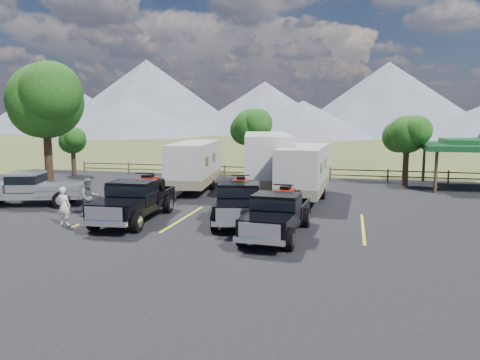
% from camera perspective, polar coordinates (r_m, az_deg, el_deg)
% --- Properties ---
extents(ground, '(320.00, 320.00, 0.00)m').
position_cam_1_polar(ground, '(17.41, -5.27, -7.93)').
color(ground, '#465323').
rests_on(ground, ground).
extents(asphalt_lot, '(44.00, 34.00, 0.04)m').
position_cam_1_polar(asphalt_lot, '(20.18, -2.54, -5.64)').
color(asphalt_lot, black).
rests_on(asphalt_lot, ground).
extents(stall_lines, '(12.12, 5.50, 0.01)m').
position_cam_1_polar(stall_lines, '(21.11, -1.79, -4.97)').
color(stall_lines, yellow).
rests_on(stall_lines, asphalt_lot).
extents(tree_big_nw, '(5.54, 5.18, 7.84)m').
position_cam_1_polar(tree_big_nw, '(30.70, -22.69, 8.88)').
color(tree_big_nw, black).
rests_on(tree_big_nw, ground).
extents(tree_ne_a, '(3.11, 2.92, 4.76)m').
position_cam_1_polar(tree_ne_a, '(33.10, 19.65, 5.24)').
color(tree_ne_a, black).
rests_on(tree_ne_a, ground).
extents(tree_north, '(3.46, 3.24, 5.25)m').
position_cam_1_polar(tree_north, '(35.68, 1.36, 6.41)').
color(tree_north, black).
rests_on(tree_north, ground).
extents(tree_nw_small, '(2.59, 2.43, 3.85)m').
position_cam_1_polar(tree_nw_small, '(39.29, -19.75, 4.55)').
color(tree_nw_small, black).
rests_on(tree_nw_small, ground).
extents(rail_fence, '(36.12, 0.12, 1.00)m').
position_cam_1_polar(rail_fence, '(34.78, 7.67, 0.97)').
color(rail_fence, brown).
rests_on(rail_fence, ground).
extents(pavilion, '(6.20, 6.20, 3.22)m').
position_cam_1_polar(pavilion, '(33.79, 26.41, 3.74)').
color(pavilion, brown).
rests_on(pavilion, ground).
extents(mountain_range, '(209.00, 71.00, 20.00)m').
position_cam_1_polar(mountain_range, '(122.58, 7.37, 9.25)').
color(mountain_range, slate).
rests_on(mountain_range, ground).
extents(rig_left, '(2.40, 6.17, 2.03)m').
position_cam_1_polar(rig_left, '(21.51, -12.70, -2.28)').
color(rig_left, black).
rests_on(rig_left, asphalt_lot).
extents(rig_center, '(2.87, 6.07, 1.95)m').
position_cam_1_polar(rig_center, '(20.91, -0.10, -2.48)').
color(rig_center, black).
rests_on(rig_center, asphalt_lot).
extents(rig_right, '(2.27, 5.76, 1.89)m').
position_cam_1_polar(rig_right, '(18.42, 4.60, -4.00)').
color(rig_right, black).
rests_on(rig_right, asphalt_lot).
extents(trailer_left, '(3.10, 8.77, 3.03)m').
position_cam_1_polar(trailer_left, '(29.64, -5.57, 1.81)').
color(trailer_left, silver).
rests_on(trailer_left, asphalt_lot).
extents(trailer_center, '(4.36, 10.36, 3.59)m').
position_cam_1_polar(trailer_center, '(28.80, 3.29, 2.24)').
color(trailer_center, silver).
rests_on(trailer_center, asphalt_lot).
extents(trailer_right, '(2.48, 8.68, 3.02)m').
position_cam_1_polar(trailer_right, '(26.44, 7.82, 1.03)').
color(trailer_right, silver).
rests_on(trailer_right, asphalt_lot).
extents(pickup_silver, '(6.18, 3.52, 1.77)m').
position_cam_1_polar(pickup_silver, '(26.86, -24.24, -0.91)').
color(pickup_silver, '#9C9FA4').
rests_on(pickup_silver, asphalt_lot).
extents(person_a, '(0.61, 0.40, 1.67)m').
position_cam_1_polar(person_a, '(21.51, -20.69, -2.98)').
color(person_a, white).
rests_on(person_a, asphalt_lot).
extents(person_b, '(1.11, 1.10, 1.81)m').
position_cam_1_polar(person_b, '(22.99, -17.90, -2.01)').
color(person_b, slate).
rests_on(person_b, asphalt_lot).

